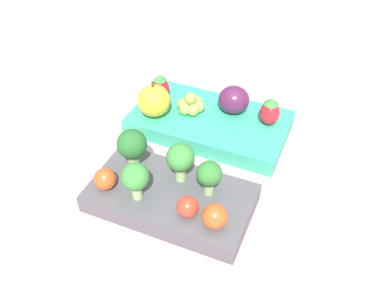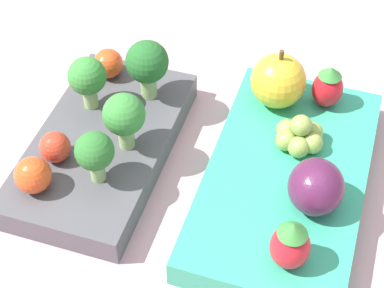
{
  "view_description": "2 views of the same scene",
  "coord_description": "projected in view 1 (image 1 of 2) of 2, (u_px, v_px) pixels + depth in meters",
  "views": [
    {
      "loc": [
        -0.1,
        0.39,
        0.39
      ],
      "look_at": [
        -0.0,
        -0.0,
        0.03
      ],
      "focal_mm": 40.0,
      "sensor_mm": 36.0,
      "label": 1
    },
    {
      "loc": [
        -0.33,
        -0.06,
        0.4
      ],
      "look_at": [
        -0.0,
        -0.0,
        0.03
      ],
      "focal_mm": 60.0,
      "sensor_mm": 36.0,
      "label": 2
    }
  ],
  "objects": [
    {
      "name": "broccoli_floret_3",
      "position": [
        135.0,
        178.0,
        0.47
      ],
      "size": [
        0.03,
        0.03,
        0.05
      ],
      "color": "#93B770",
      "rests_on": "bento_box_savoury"
    },
    {
      "name": "bento_box_fruit",
      "position": [
        209.0,
        123.0,
        0.61
      ],
      "size": [
        0.23,
        0.15,
        0.02
      ],
      "color": "#33A87F",
      "rests_on": "ground_plane"
    },
    {
      "name": "cherry_tomato_2",
      "position": [
        188.0,
        207.0,
        0.46
      ],
      "size": [
        0.02,
        0.02,
        0.02
      ],
      "color": "red",
      "rests_on": "bento_box_savoury"
    },
    {
      "name": "strawberry_1",
      "position": [
        270.0,
        111.0,
        0.58
      ],
      "size": [
        0.03,
        0.03,
        0.04
      ],
      "color": "red",
      "rests_on": "bento_box_fruit"
    },
    {
      "name": "grape_cluster",
      "position": [
        191.0,
        104.0,
        0.6
      ],
      "size": [
        0.04,
        0.04,
        0.03
      ],
      "color": "#8EA84C",
      "rests_on": "bento_box_fruit"
    },
    {
      "name": "strawberry_0",
      "position": [
        160.0,
        87.0,
        0.62
      ],
      "size": [
        0.03,
        0.03,
        0.04
      ],
      "color": "red",
      "rests_on": "bento_box_fruit"
    },
    {
      "name": "cherry_tomato_0",
      "position": [
        215.0,
        216.0,
        0.45
      ],
      "size": [
        0.03,
        0.03,
        0.03
      ],
      "color": "#DB4C1E",
      "rests_on": "bento_box_savoury"
    },
    {
      "name": "broccoli_floret_0",
      "position": [
        132.0,
        145.0,
        0.5
      ],
      "size": [
        0.04,
        0.04,
        0.05
      ],
      "color": "#93B770",
      "rests_on": "bento_box_savoury"
    },
    {
      "name": "bento_box_savoury",
      "position": [
        171.0,
        198.0,
        0.5
      ],
      "size": [
        0.2,
        0.13,
        0.02
      ],
      "color": "#4C4C51",
      "rests_on": "ground_plane"
    },
    {
      "name": "cherry_tomato_1",
      "position": [
        105.0,
        179.0,
        0.49
      ],
      "size": [
        0.03,
        0.03,
        0.03
      ],
      "color": "#DB4C1E",
      "rests_on": "bento_box_savoury"
    },
    {
      "name": "apple",
      "position": [
        154.0,
        101.0,
        0.59
      ],
      "size": [
        0.05,
        0.05,
        0.05
      ],
      "color": "gold",
      "rests_on": "bento_box_fruit"
    },
    {
      "name": "plum",
      "position": [
        234.0,
        100.0,
        0.6
      ],
      "size": [
        0.04,
        0.04,
        0.04
      ],
      "color": "#511E42",
      "rests_on": "bento_box_fruit"
    },
    {
      "name": "broccoli_floret_1",
      "position": [
        209.0,
        175.0,
        0.47
      ],
      "size": [
        0.03,
        0.03,
        0.05
      ],
      "color": "#93B770",
      "rests_on": "bento_box_savoury"
    },
    {
      "name": "broccoli_floret_2",
      "position": [
        179.0,
        158.0,
        0.49
      ],
      "size": [
        0.03,
        0.03,
        0.05
      ],
      "color": "#93B770",
      "rests_on": "bento_box_savoury"
    },
    {
      "name": "ground_plane",
      "position": [
        191.0,
        165.0,
        0.56
      ],
      "size": [
        4.0,
        4.0,
        0.0
      ],
      "primitive_type": "plane",
      "color": "#C6939E"
    }
  ]
}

